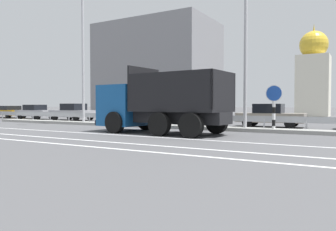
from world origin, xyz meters
TOP-DOWN VIEW (x-y plane):
  - ground_plane at (0.00, 0.00)m, footprint 320.00×320.00m
  - lane_strip_0 at (1.41, -2.83)m, footprint 56.65×0.16m
  - lane_strip_1 at (1.41, -5.19)m, footprint 56.65×0.16m
  - lane_strip_2 at (1.41, -6.52)m, footprint 56.65×0.16m
  - median_island at (0.00, 2.18)m, footprint 31.16×1.10m
  - median_guardrail at (-0.00, 3.00)m, footprint 56.65×0.09m
  - dump_truck at (0.57, -0.99)m, footprint 6.69×3.06m
  - median_road_sign at (5.86, 2.18)m, footprint 0.80×0.16m
  - street_lamp_1 at (-6.95, 1.96)m, footprint 0.71×2.14m
  - street_lamp_2 at (4.37, 2.23)m, footprint 0.71×1.87m
  - parked_car_0 at (-22.05, 6.54)m, footprint 4.66×2.20m
  - parked_car_1 at (-17.10, 6.01)m, footprint 3.93×1.88m
  - parked_car_2 at (-12.29, 6.17)m, footprint 4.09×2.03m
  - parked_car_3 at (-6.10, 5.83)m, footprint 4.21×2.14m
  - parked_car_4 at (-0.68, 6.07)m, footprint 4.38×2.17m
  - parked_car_5 at (4.79, 6.03)m, footprint 4.02×1.88m
  - background_building_0 at (-12.72, 20.81)m, footprint 14.22×9.18m
  - church_tower at (4.70, 27.83)m, footprint 3.60×3.60m

SIDE VIEW (x-z plane):
  - ground_plane at x=0.00m, z-range 0.00..0.00m
  - lane_strip_0 at x=1.41m, z-range 0.00..0.01m
  - lane_strip_1 at x=1.41m, z-range 0.00..0.01m
  - lane_strip_2 at x=1.41m, z-range 0.00..0.01m
  - median_island at x=0.00m, z-range 0.00..0.18m
  - median_guardrail at x=0.00m, z-range 0.18..0.96m
  - parked_car_0 at x=-22.05m, z-range 0.03..1.28m
  - parked_car_3 at x=-6.10m, z-range 0.00..1.37m
  - parked_car_4 at x=-0.68m, z-range 0.02..1.36m
  - parked_car_1 at x=-17.10m, z-range 0.01..1.38m
  - parked_car_5 at x=4.79m, z-range 0.00..1.42m
  - parked_car_2 at x=-12.29m, z-range -0.01..1.47m
  - dump_truck at x=0.57m, z-range -0.39..2.82m
  - median_road_sign at x=5.86m, z-range 0.09..2.42m
  - street_lamp_1 at x=-6.95m, z-range 0.47..9.18m
  - church_tower at x=4.70m, z-range -0.58..10.36m
  - street_lamp_2 at x=4.37m, z-range 0.45..11.04m
  - background_building_0 at x=-12.72m, z-range 0.00..11.49m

